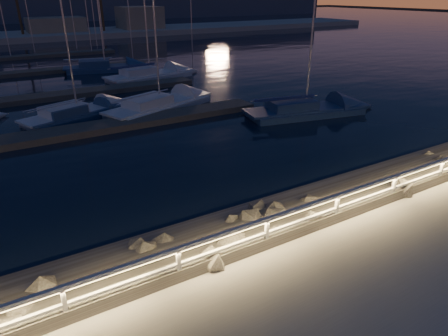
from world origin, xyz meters
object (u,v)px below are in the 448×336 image
Objects in this scene: sailboat_k at (103,67)px; guard_rail at (238,236)px; sailboat_b at (75,114)px; sailboat_d at (303,109)px; sailboat_g at (147,75)px; sailboat_c at (75,113)px; sailboat_h at (158,104)px.

guard_rail is at bearing -85.58° from sailboat_k.
sailboat_b is 18.15m from sailboat_k.
sailboat_b is at bearing 164.95° from sailboat_d.
sailboat_d is 1.02× the size of sailboat_k.
sailboat_d is 17.94m from sailboat_g.
sailboat_c is 0.89× the size of sailboat_k.
sailboat_b is at bearing 92.15° from guard_rail.
sailboat_c is 0.85× the size of sailboat_g.
sailboat_d is (13.14, 12.05, -0.94)m from guard_rail.
sailboat_k is at bearing 102.23° from sailboat_g.
sailboat_h is at bearing 74.95° from guard_rail.
sailboat_h is 17.45m from sailboat_k.
sailboat_h reaches higher than sailboat_k.
sailboat_c is at bearing 163.53° from sailboat_d.
sailboat_h is (5.68, -0.50, 0.03)m from sailboat_b.
sailboat_b is at bearing -118.65° from sailboat_c.
guard_rail is 30.52m from sailboat_g.
sailboat_b reaches higher than guard_rail.
sailboat_d reaches higher than guard_rail.
sailboat_h reaches higher than sailboat_b.
sailboat_b is 0.91× the size of sailboat_c.
sailboat_b is at bearing -97.48° from sailboat_k.
guard_rail is at bearing -108.66° from sailboat_c.
sailboat_c is 0.87× the size of sailboat_d.
guard_rail is 19.17m from sailboat_h.
sailboat_g is at bearing 51.49° from sailboat_h.
sailboat_d is at bearing -46.96° from sailboat_b.
sailboat_g is at bearing 28.40° from sailboat_b.
guard_rail is 19.43m from sailboat_c.
sailboat_c is 13.43m from sailboat_g.
sailboat_k is (-2.54, 6.58, -0.01)m from sailboat_g.
sailboat_c is at bearing -141.11° from sailboat_g.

